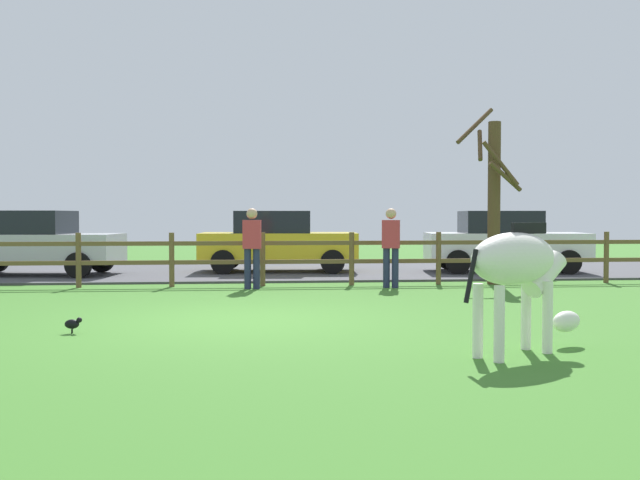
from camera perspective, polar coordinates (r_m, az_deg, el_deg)
ground_plane at (r=10.21m, az=-6.47°, el=-6.43°), size 60.00×60.00×0.00m
parking_asphalt at (r=19.46m, az=-5.95°, el=-2.37°), size 28.00×7.40×0.05m
paddock_fence at (r=15.14m, az=-8.20°, el=-1.24°), size 21.01×0.11×1.14m
bare_tree at (r=15.92m, az=13.69°, el=3.43°), size 1.34×1.35×3.93m
zebra at (r=7.89m, az=15.61°, el=-2.20°), size 1.72×1.22×1.41m
crow_on_grass at (r=9.57m, az=-19.15°, el=-6.33°), size 0.21×0.10×0.20m
parked_car_silver at (r=18.61m, az=-21.93°, el=-0.18°), size 4.16×2.23×1.56m
parked_car_yellow at (r=18.41m, az=-3.43°, el=-0.06°), size 4.10×2.08×1.56m
parked_car_white at (r=18.89m, az=14.49°, el=-0.07°), size 4.17×2.25×1.56m
visitor_left_of_tree at (r=14.51m, az=-5.46°, el=-0.35°), size 0.38×0.26×1.64m
visitor_right_of_tree at (r=14.75m, az=5.69°, el=-0.31°), size 0.40×0.31×1.64m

